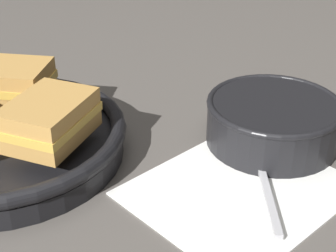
{
  "coord_description": "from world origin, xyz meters",
  "views": [
    {
      "loc": [
        -0.38,
        -0.29,
        0.34
      ],
      "look_at": [
        0.03,
        0.04,
        0.03
      ],
      "focal_mm": 55.0,
      "sensor_mm": 36.0,
      "label": 1
    }
  ],
  "objects_px": {
    "spoon": "(260,164)",
    "sandwich_near_right": "(8,82)",
    "soup_bowl": "(273,119)",
    "skillet": "(5,141)",
    "sandwich_near_left": "(50,119)"
  },
  "relations": [
    {
      "from": "spoon",
      "to": "skillet",
      "type": "relative_size",
      "value": 0.51
    },
    {
      "from": "spoon",
      "to": "sandwich_near_left",
      "type": "xyz_separation_m",
      "value": [
        -0.15,
        0.18,
        0.06
      ]
    },
    {
      "from": "sandwich_near_left",
      "to": "sandwich_near_right",
      "type": "bearing_deg",
      "value": 75.77
    },
    {
      "from": "sandwich_near_left",
      "to": "spoon",
      "type": "bearing_deg",
      "value": -51.39
    },
    {
      "from": "spoon",
      "to": "sandwich_near_right",
      "type": "xyz_separation_m",
      "value": [
        -0.12,
        0.3,
        0.06
      ]
    },
    {
      "from": "soup_bowl",
      "to": "sandwich_near_right",
      "type": "height_order",
      "value": "sandwich_near_right"
    },
    {
      "from": "spoon",
      "to": "soup_bowl",
      "type": "bearing_deg",
      "value": -20.73
    },
    {
      "from": "spoon",
      "to": "skillet",
      "type": "xyz_separation_m",
      "value": [
        -0.16,
        0.25,
        0.01
      ]
    },
    {
      "from": "sandwich_near_right",
      "to": "skillet",
      "type": "bearing_deg",
      "value": -134.23
    },
    {
      "from": "sandwich_near_left",
      "to": "sandwich_near_right",
      "type": "distance_m",
      "value": 0.12
    },
    {
      "from": "skillet",
      "to": "sandwich_near_right",
      "type": "distance_m",
      "value": 0.08
    },
    {
      "from": "spoon",
      "to": "sandwich_near_right",
      "type": "distance_m",
      "value": 0.32
    },
    {
      "from": "spoon",
      "to": "sandwich_near_right",
      "type": "relative_size",
      "value": 1.15
    },
    {
      "from": "skillet",
      "to": "sandwich_near_left",
      "type": "distance_m",
      "value": 0.08
    },
    {
      "from": "sandwich_near_left",
      "to": "soup_bowl",
      "type": "bearing_deg",
      "value": -38.13
    }
  ]
}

